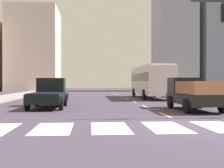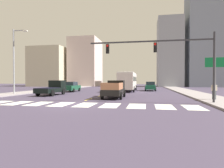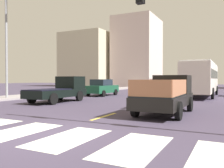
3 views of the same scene
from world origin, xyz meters
name	(u,v)px [view 1 (image 1 of 3)]	position (x,y,z in m)	size (l,w,h in m)	color
ground_plane	(193,127)	(0.00, 0.00, 0.00)	(160.00, 160.00, 0.00)	#41384C
crosswalk_stripe_2	(53,128)	(-5.14, 0.00, 0.00)	(1.36, 2.83, 0.01)	silver
crosswalk_stripe_3	(110,128)	(-3.08, 0.00, 0.00)	(1.36, 2.83, 0.01)	silver
crosswalk_stripe_4	(166,127)	(-1.03, 0.00, 0.00)	(1.36, 2.83, 0.01)	silver
crosswalk_stripe_5	(220,126)	(1.03, 0.00, 0.00)	(1.36, 2.83, 0.01)	silver
lane_dash_0	(165,115)	(0.00, 4.00, 0.00)	(0.16, 2.40, 0.01)	gold
lane_dash_1	(146,107)	(0.00, 9.00, 0.00)	(0.16, 2.40, 0.01)	gold
lane_dash_2	(134,102)	(0.00, 14.00, 0.00)	(0.16, 2.40, 0.01)	gold
lane_dash_3	(127,99)	(0.00, 19.00, 0.00)	(0.16, 2.40, 0.01)	gold
lane_dash_4	(121,96)	(0.00, 24.00, 0.00)	(0.16, 2.40, 0.01)	gold
lane_dash_5	(117,95)	(0.00, 29.00, 0.00)	(0.16, 2.40, 0.01)	gold
lane_dash_6	(114,93)	(0.00, 34.00, 0.00)	(0.16, 2.40, 0.01)	gold
lane_dash_7	(111,92)	(0.00, 39.00, 0.00)	(0.16, 2.40, 0.01)	gold
pickup_stakebed	(191,94)	(2.32, 6.54, 0.94)	(2.18, 5.20, 1.96)	black
pickup_dark	(49,93)	(-6.49, 8.95, 0.92)	(2.18, 5.20, 1.96)	black
city_bus	(150,80)	(2.60, 19.50, 1.95)	(2.72, 10.80, 3.32)	silver
sedan_mid	(182,90)	(6.61, 21.38, 0.86)	(2.02, 4.40, 1.72)	#165237
sedan_far	(56,91)	(-6.87, 16.13, 0.86)	(2.02, 4.40, 1.72)	#184D32
tower_tall_centre	(174,39)	(12.89, 45.45, 10.35)	(7.26, 8.30, 20.70)	gray
block_mid_right	(35,50)	(-14.41, 46.77, 7.93)	(9.13, 10.82, 15.85)	beige
block_low_left	(222,19)	(22.93, 45.95, 14.62)	(9.96, 8.69, 29.23)	gray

